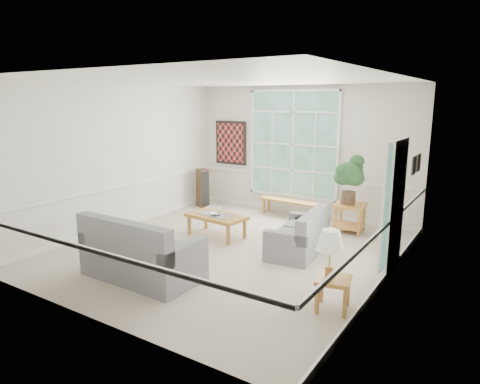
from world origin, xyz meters
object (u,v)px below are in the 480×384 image
object	(u,v)px
loveseat_front	(142,247)
end_table	(350,218)
side_table	(333,294)
loveseat_right	(298,231)
coffee_table	(217,226)

from	to	relation	value
loveseat_front	end_table	distance (m)	4.39
end_table	side_table	bearing A→B (deg)	-74.78
loveseat_front	side_table	world-z (taller)	loveseat_front
end_table	loveseat_right	bearing A→B (deg)	-102.70
coffee_table	loveseat_right	bearing A→B (deg)	7.24
loveseat_right	loveseat_front	bearing A→B (deg)	-130.66
end_table	side_table	xyz separation A→B (m)	(0.92, -3.39, -0.08)
coffee_table	end_table	bearing A→B (deg)	44.80
loveseat_front	end_table	xyz separation A→B (m)	(1.90, 3.95, -0.19)
loveseat_right	side_table	size ratio (longest dim) A/B	3.31
loveseat_right	loveseat_front	distance (m)	2.74
loveseat_front	coffee_table	bearing A→B (deg)	96.51
end_table	side_table	world-z (taller)	end_table
coffee_table	side_table	size ratio (longest dim) A/B	2.70
loveseat_right	end_table	world-z (taller)	loveseat_right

